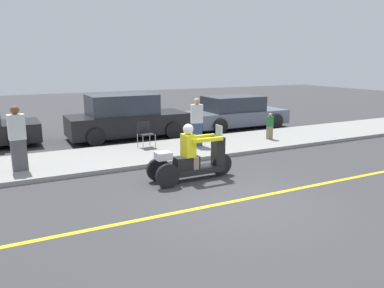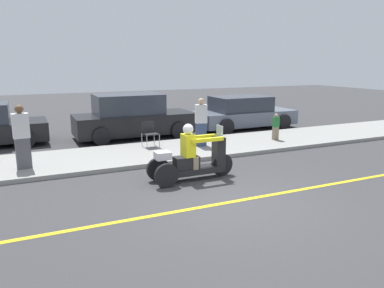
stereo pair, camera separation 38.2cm
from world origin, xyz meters
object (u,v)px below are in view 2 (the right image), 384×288
Objects in this scene: spectator_by_tree at (276,127)px; spectator_end_of_line at (22,138)px; parked_car_lot_center at (243,113)px; parked_car_lot_left at (133,117)px; motorcycle_trike at (192,160)px; folding_chair_set_back at (149,132)px; spectator_with_child at (201,123)px.

spectator_end_of_line is at bearing -178.34° from spectator_by_tree.
parked_car_lot_center reaches higher than spectator_by_tree.
spectator_end_of_line is 0.37× the size of parked_car_lot_left.
motorcycle_trike is 4.52m from spectator_end_of_line.
folding_chair_set_back is at bearing 169.36° from spectator_by_tree.
parked_car_lot_left is (-4.40, 3.13, 0.20)m from spectator_by_tree.
spectator_end_of_line is (-5.45, -0.47, 0.04)m from spectator_with_child.
parked_car_lot_center is at bearing 20.56° from spectator_end_of_line.
parked_car_lot_center is (5.12, 5.77, 0.16)m from motorcycle_trike.
spectator_by_tree is 4.57m from folding_chair_set_back.
motorcycle_trike is 3.51m from folding_chair_set_back.
motorcycle_trike is 5.27m from spectator_by_tree.
spectator_end_of_line is 4.00m from folding_chair_set_back.
spectator_by_tree is 2.91m from spectator_with_child.
folding_chair_set_back is at bearing 89.14° from motorcycle_trike.
spectator_end_of_line is at bearing -164.23° from folding_chair_set_back.
spectator_with_child reaches higher than folding_chair_set_back.
spectator_end_of_line reaches higher than parked_car_lot_left.
motorcycle_trike is 0.50× the size of parked_car_lot_center.
motorcycle_trike is at bearing -119.76° from spectator_with_child.
motorcycle_trike is 5.81m from parked_car_lot_left.
folding_chair_set_back is 0.19× the size of parked_car_lot_center.
spectator_with_child is at bearing 60.24° from motorcycle_trike.
folding_chair_set_back is at bearing -92.15° from parked_car_lot_left.
spectator_by_tree is at bearing -100.60° from parked_car_lot_center.
spectator_end_of_line is (-8.33, -0.24, 0.35)m from spectator_by_tree.
motorcycle_trike is 1.32× the size of spectator_end_of_line.
motorcycle_trike is 1.39× the size of spectator_with_child.
spectator_with_child is 3.27m from parked_car_lot_left.
folding_chair_set_back is (-4.49, 0.84, 0.04)m from spectator_by_tree.
spectator_with_child is at bearing -140.37° from parked_car_lot_center.
spectator_by_tree is 0.22× the size of parked_car_lot_center.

